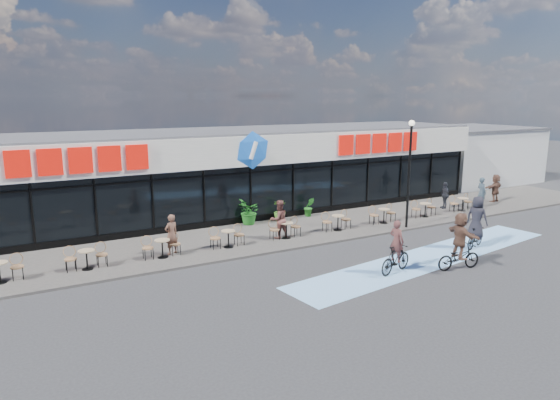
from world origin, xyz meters
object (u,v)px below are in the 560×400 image
(pedestrian_a, at_px, (445,195))
(cyclist_a, at_px, (396,254))
(pedestrian_c, at_px, (495,188))
(pedestrian_b, at_px, (481,192))
(potted_plant_mid, at_px, (280,210))
(patron_left, at_px, (171,234))
(lamp_post, at_px, (410,165))
(potted_plant_left, at_px, (249,212))
(cyclist_b, at_px, (476,225))
(potted_plant_right, at_px, (309,207))
(patron_right, at_px, (279,219))

(pedestrian_a, height_order, cyclist_a, cyclist_a)
(pedestrian_a, bearing_deg, pedestrian_c, 108.53)
(pedestrian_b, relative_size, pedestrian_c, 1.03)
(potted_plant_mid, bearing_deg, patron_left, -157.25)
(patron_left, bearing_deg, lamp_post, 153.55)
(potted_plant_mid, xyz_separation_m, cyclist_a, (0.10, -8.68, 0.06))
(potted_plant_left, distance_m, cyclist_b, 10.58)
(potted_plant_right, height_order, pedestrian_a, pedestrian_a)
(lamp_post, distance_m, cyclist_b, 4.38)
(patron_left, height_order, pedestrian_a, patron_left)
(lamp_post, relative_size, potted_plant_right, 5.12)
(pedestrian_a, bearing_deg, potted_plant_mid, -81.21)
(lamp_post, distance_m, potted_plant_left, 8.14)
(potted_plant_mid, bearing_deg, pedestrian_c, -9.04)
(pedestrian_a, bearing_deg, pedestrian_b, 90.60)
(potted_plant_right, relative_size, pedestrian_c, 0.61)
(patron_right, bearing_deg, potted_plant_mid, -120.84)
(potted_plant_right, distance_m, cyclist_a, 8.93)
(potted_plant_right, height_order, cyclist_a, cyclist_a)
(lamp_post, xyz_separation_m, pedestrian_b, (6.99, 1.37, -2.23))
(potted_plant_left, bearing_deg, patron_left, -150.21)
(lamp_post, height_order, potted_plant_right, lamp_post)
(patron_left, bearing_deg, potted_plant_mid, -176.49)
(potted_plant_right, distance_m, pedestrian_a, 8.11)
(cyclist_a, bearing_deg, potted_plant_left, 101.85)
(lamp_post, relative_size, patron_right, 2.99)
(potted_plant_mid, relative_size, potted_plant_right, 1.08)
(patron_left, relative_size, pedestrian_b, 0.96)
(lamp_post, bearing_deg, cyclist_b, -83.64)
(patron_left, xyz_separation_m, patron_right, (4.96, -0.06, 0.04))
(potted_plant_mid, distance_m, pedestrian_a, 9.88)
(lamp_post, distance_m, potted_plant_mid, 6.87)
(cyclist_a, bearing_deg, pedestrian_c, 25.31)
(patron_left, relative_size, pedestrian_a, 1.09)
(cyclist_b, bearing_deg, pedestrian_c, 33.90)
(patron_right, height_order, pedestrian_b, patron_right)
(potted_plant_right, bearing_deg, potted_plant_left, -178.96)
(patron_right, distance_m, cyclist_b, 8.54)
(potted_plant_mid, xyz_separation_m, pedestrian_c, (13.80, -2.20, 0.29))
(potted_plant_right, relative_size, cyclist_b, 0.45)
(cyclist_a, bearing_deg, patron_right, 106.05)
(potted_plant_right, distance_m, patron_left, 8.86)
(potted_plant_mid, height_order, patron_left, patron_left)
(potted_plant_left, xyz_separation_m, patron_left, (-4.83, -2.76, 0.16))
(potted_plant_right, relative_size, cyclist_a, 0.51)
(patron_left, height_order, cyclist_b, cyclist_b)
(patron_left, xyz_separation_m, cyclist_a, (6.65, -5.93, -0.22))
(potted_plant_left, xyz_separation_m, potted_plant_right, (3.57, 0.07, -0.16))
(potted_plant_left, distance_m, pedestrian_c, 15.68)
(potted_plant_mid, distance_m, potted_plant_right, 1.85)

